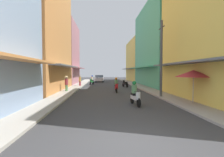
{
  "coord_description": "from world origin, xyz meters",
  "views": [
    {
      "loc": [
        -0.98,
        -5.0,
        2.19
      ],
      "look_at": [
        0.56,
        19.74,
        1.15
      ],
      "focal_mm": 26.84,
      "sensor_mm": 36.0,
      "label": 1
    }
  ],
  "objects_px": {
    "motorbike_green": "(92,80)",
    "vendor_umbrella": "(193,74)",
    "pedestrian_foreground": "(66,83)",
    "motorbike_black": "(125,84)",
    "parked_car": "(99,78)",
    "motorbike_red": "(116,86)",
    "pedestrian_far": "(80,81)",
    "utility_pole": "(161,58)",
    "motorbike_white": "(135,95)"
  },
  "relations": [
    {
      "from": "motorbike_green",
      "to": "vendor_umbrella",
      "type": "height_order",
      "value": "vendor_umbrella"
    },
    {
      "from": "motorbike_white",
      "to": "vendor_umbrella",
      "type": "bearing_deg",
      "value": -1.85
    },
    {
      "from": "motorbike_red",
      "to": "utility_pole",
      "type": "bearing_deg",
      "value": -48.42
    },
    {
      "from": "motorbike_white",
      "to": "vendor_umbrella",
      "type": "relative_size",
      "value": 0.77
    },
    {
      "from": "motorbike_black",
      "to": "pedestrian_foreground",
      "type": "distance_m",
      "value": 8.76
    },
    {
      "from": "motorbike_green",
      "to": "motorbike_black",
      "type": "bearing_deg",
      "value": -43.63
    },
    {
      "from": "motorbike_green",
      "to": "parked_car",
      "type": "relative_size",
      "value": 0.42
    },
    {
      "from": "vendor_umbrella",
      "to": "motorbike_red",
      "type": "bearing_deg",
      "value": 122.71
    },
    {
      "from": "vendor_umbrella",
      "to": "pedestrian_foreground",
      "type": "bearing_deg",
      "value": 142.55
    },
    {
      "from": "vendor_umbrella",
      "to": "utility_pole",
      "type": "bearing_deg",
      "value": 108.63
    },
    {
      "from": "motorbike_red",
      "to": "motorbike_green",
      "type": "relative_size",
      "value": 1.03
    },
    {
      "from": "motorbike_black",
      "to": "pedestrian_far",
      "type": "relative_size",
      "value": 1.06
    },
    {
      "from": "motorbike_red",
      "to": "parked_car",
      "type": "relative_size",
      "value": 0.44
    },
    {
      "from": "motorbike_green",
      "to": "pedestrian_far",
      "type": "bearing_deg",
      "value": -115.4
    },
    {
      "from": "motorbike_black",
      "to": "vendor_umbrella",
      "type": "height_order",
      "value": "vendor_umbrella"
    },
    {
      "from": "motorbike_red",
      "to": "vendor_umbrella",
      "type": "distance_m",
      "value": 8.31
    },
    {
      "from": "parked_car",
      "to": "motorbike_black",
      "type": "bearing_deg",
      "value": -72.85
    },
    {
      "from": "pedestrian_far",
      "to": "vendor_umbrella",
      "type": "xyz_separation_m",
      "value": [
        9.12,
        -14.11,
        1.23
      ]
    },
    {
      "from": "motorbike_black",
      "to": "pedestrian_foreground",
      "type": "height_order",
      "value": "pedestrian_foreground"
    },
    {
      "from": "motorbike_green",
      "to": "motorbike_black",
      "type": "height_order",
      "value": "motorbike_green"
    },
    {
      "from": "parked_car",
      "to": "motorbike_red",
      "type": "bearing_deg",
      "value": -83.62
    },
    {
      "from": "pedestrian_foreground",
      "to": "vendor_umbrella",
      "type": "distance_m",
      "value": 12.24
    },
    {
      "from": "pedestrian_foreground",
      "to": "vendor_umbrella",
      "type": "height_order",
      "value": "vendor_umbrella"
    },
    {
      "from": "motorbike_white",
      "to": "pedestrian_foreground",
      "type": "xyz_separation_m",
      "value": [
        -5.88,
        7.29,
        0.28
      ]
    },
    {
      "from": "parked_car",
      "to": "pedestrian_far",
      "type": "xyz_separation_m",
      "value": [
        -2.69,
        -10.69,
        0.09
      ]
    },
    {
      "from": "motorbike_white",
      "to": "utility_pole",
      "type": "bearing_deg",
      "value": 46.81
    },
    {
      "from": "pedestrian_foreground",
      "to": "motorbike_black",
      "type": "bearing_deg",
      "value": 36.91
    },
    {
      "from": "motorbike_red",
      "to": "vendor_umbrella",
      "type": "bearing_deg",
      "value": -57.29
    },
    {
      "from": "vendor_umbrella",
      "to": "motorbike_white",
      "type": "bearing_deg",
      "value": 178.15
    },
    {
      "from": "motorbike_white",
      "to": "parked_car",
      "type": "distance_m",
      "value": 24.81
    },
    {
      "from": "motorbike_white",
      "to": "pedestrian_far",
      "type": "xyz_separation_m",
      "value": [
        -5.32,
        13.99,
        0.12
      ]
    },
    {
      "from": "pedestrian_far",
      "to": "motorbike_black",
      "type": "bearing_deg",
      "value": -12.64
    },
    {
      "from": "motorbike_black",
      "to": "motorbike_red",
      "type": "bearing_deg",
      "value": -106.79
    },
    {
      "from": "vendor_umbrella",
      "to": "motorbike_black",
      "type": "bearing_deg",
      "value": 101.98
    },
    {
      "from": "motorbike_black",
      "to": "pedestrian_far",
      "type": "distance_m",
      "value": 6.6
    },
    {
      "from": "pedestrian_foreground",
      "to": "utility_pole",
      "type": "relative_size",
      "value": 0.27
    },
    {
      "from": "motorbike_green",
      "to": "vendor_umbrella",
      "type": "distance_m",
      "value": 18.97
    },
    {
      "from": "motorbike_red",
      "to": "parked_car",
      "type": "xyz_separation_m",
      "value": [
        -2.0,
        17.9,
        0.04
      ]
    },
    {
      "from": "motorbike_black",
      "to": "parked_car",
      "type": "distance_m",
      "value": 12.69
    },
    {
      "from": "vendor_umbrella",
      "to": "pedestrian_far",
      "type": "bearing_deg",
      "value": 122.89
    },
    {
      "from": "motorbike_green",
      "to": "utility_pole",
      "type": "height_order",
      "value": "utility_pole"
    },
    {
      "from": "motorbike_black",
      "to": "utility_pole",
      "type": "relative_size",
      "value": 0.28
    },
    {
      "from": "parked_car",
      "to": "pedestrian_foreground",
      "type": "relative_size",
      "value": 2.37
    },
    {
      "from": "motorbike_red",
      "to": "motorbike_black",
      "type": "distance_m",
      "value": 6.03
    },
    {
      "from": "motorbike_red",
      "to": "motorbike_green",
      "type": "distance_m",
      "value": 10.91
    },
    {
      "from": "utility_pole",
      "to": "pedestrian_foreground",
      "type": "bearing_deg",
      "value": 153.33
    },
    {
      "from": "motorbike_green",
      "to": "vendor_umbrella",
      "type": "relative_size",
      "value": 0.75
    },
    {
      "from": "pedestrian_far",
      "to": "motorbike_green",
      "type": "bearing_deg",
      "value": 64.6
    },
    {
      "from": "pedestrian_far",
      "to": "utility_pole",
      "type": "relative_size",
      "value": 0.26
    },
    {
      "from": "pedestrian_far",
      "to": "utility_pole",
      "type": "distance_m",
      "value": 13.9
    }
  ]
}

